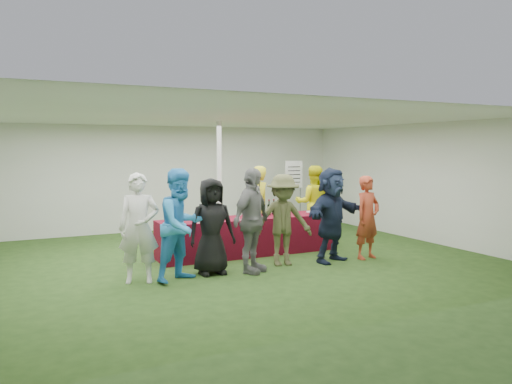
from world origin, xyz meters
name	(u,v)px	position (x,y,z in m)	size (l,w,h in m)	color
ground	(219,261)	(0.00, 0.00, 0.00)	(60.00, 60.00, 0.00)	#284719
tent	(219,185)	(0.50, 1.20, 1.35)	(10.00, 10.00, 10.00)	white
serving_table	(247,236)	(0.73, 0.30, 0.38)	(3.60, 0.80, 0.75)	maroon
wine_bottles	(269,209)	(1.30, 0.43, 0.87)	(0.57, 0.15, 0.32)	black
wine_glasses	(209,216)	(-0.18, 0.03, 0.86)	(1.16, 0.12, 0.16)	silver
water_bottle	(245,212)	(0.73, 0.38, 0.85)	(0.07, 0.07, 0.23)	silver
bar_towel	(313,212)	(2.33, 0.35, 0.77)	(0.25, 0.18, 0.03)	white
dump_bucket	(319,210)	(2.29, 0.08, 0.84)	(0.26, 0.26, 0.18)	slate
wine_list_sign	(294,180)	(3.10, 2.48, 1.32)	(0.50, 0.03, 1.80)	slate
staff_pourer	(257,207)	(1.25, 0.89, 0.88)	(0.64, 0.42, 1.75)	yellow
staff_back	(313,203)	(2.77, 1.04, 0.87)	(0.84, 0.66, 1.73)	yellow
customer_0	(139,228)	(-1.70, -0.85, 0.87)	(0.64, 0.42, 1.75)	silver
customer_1	(181,225)	(-1.06, -1.04, 0.90)	(0.88, 0.68, 1.81)	#2D8ED9
customer_2	(212,226)	(-0.48, -0.85, 0.81)	(0.80, 0.52, 1.63)	black
customer_3	(252,221)	(0.17, -1.07, 0.90)	(1.05, 0.44, 1.80)	slate
customer_4	(283,220)	(0.91, -0.83, 0.83)	(1.07, 0.62, 1.66)	#4D4E2C
customer_5	(332,215)	(1.86, -0.99, 0.89)	(1.64, 0.52, 1.77)	#19233B
customer_6	(368,217)	(2.64, -1.07, 0.80)	(0.58, 0.38, 1.60)	#A63922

